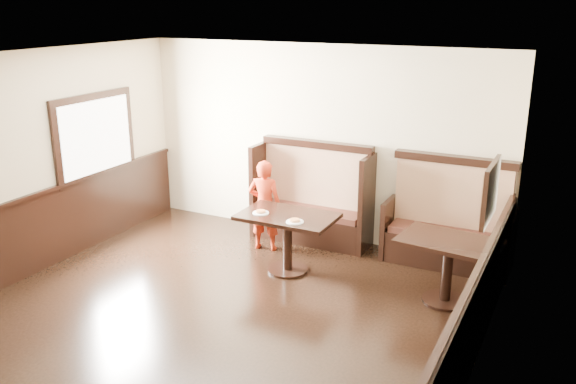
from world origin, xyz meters
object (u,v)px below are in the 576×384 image
Objects in this scene: child at (265,205)px; booth_main at (313,205)px; table_neighbor at (448,256)px; booth_neighbor at (448,230)px; table_main at (287,228)px.

booth_main is at bearing -136.84° from child.
booth_main is 0.78m from child.
booth_main is 1.36× the size of child.
booth_neighbor is at bearing 108.78° from table_neighbor.
table_main is 0.94× the size of child.
table_main is 2.02m from table_neighbor.
booth_neighbor is 1.36× the size of table_main.
table_main is (-1.78, -1.16, 0.11)m from booth_neighbor.
booth_main is 1.44× the size of table_main.
booth_neighbor is 1.12m from table_neighbor.
child is at bearing -125.20° from booth_main.
booth_main is at bearing 98.53° from table_main.
booth_neighbor is at bearing -176.88° from child.
booth_main is at bearing 179.95° from booth_neighbor.
booth_neighbor reaches higher than child.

